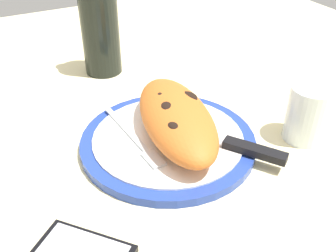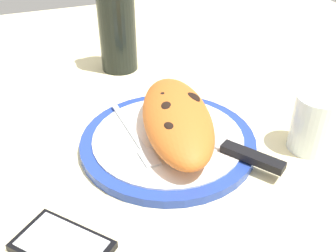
# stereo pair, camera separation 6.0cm
# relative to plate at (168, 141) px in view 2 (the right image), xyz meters

# --- Properties ---
(ground_plane) EXTENTS (1.50, 1.50, 0.03)m
(ground_plane) POSITION_rel_plate_xyz_m (0.00, 0.00, -0.02)
(ground_plane) COLOR beige
(plate) EXTENTS (0.27, 0.27, 0.02)m
(plate) POSITION_rel_plate_xyz_m (0.00, 0.00, 0.00)
(plate) COLOR #233D99
(plate) RESTS_ON ground_plane
(calzone) EXTENTS (0.26, 0.15, 0.06)m
(calzone) POSITION_rel_plate_xyz_m (0.00, 0.01, 0.04)
(calzone) COLOR #C16023
(calzone) RESTS_ON plate
(fork) EXTENTS (0.18, 0.03, 0.00)m
(fork) POSITION_rel_plate_xyz_m (-0.01, -0.05, 0.01)
(fork) COLOR silver
(fork) RESTS_ON plate
(knife) EXTENTS (0.20, 0.15, 0.01)m
(knife) POSITION_rel_plate_xyz_m (0.07, 0.07, 0.01)
(knife) COLOR silver
(knife) RESTS_ON plate
(smartphone) EXTENTS (0.13, 0.12, 0.01)m
(smartphone) POSITION_rel_plate_xyz_m (0.14, -0.18, -0.00)
(smartphone) COLOR black
(smartphone) RESTS_ON ground_plane
(water_glass) EXTENTS (0.07, 0.07, 0.09)m
(water_glass) POSITION_rel_plate_xyz_m (0.08, 0.20, 0.03)
(water_glass) COLOR silver
(water_glass) RESTS_ON ground_plane
(wine_bottle) EXTENTS (0.08, 0.08, 0.25)m
(wine_bottle) POSITION_rel_plate_xyz_m (-0.30, -0.00, 0.09)
(wine_bottle) COLOR black
(wine_bottle) RESTS_ON ground_plane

